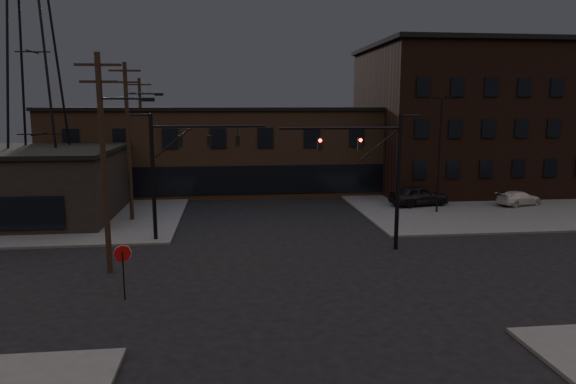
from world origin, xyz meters
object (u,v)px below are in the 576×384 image
object	(u,v)px
parked_car_lot_a	(419,195)
parked_car_lot_b	(519,198)
stop_sign	(123,259)
traffic_signal_near	(379,167)
car_crossing	(271,186)
traffic_signal_far	(174,162)

from	to	relation	value
parked_car_lot_a	parked_car_lot_b	xyz separation A→B (m)	(8.46, -0.86, -0.25)
parked_car_lot_b	parked_car_lot_a	bearing A→B (deg)	66.45
stop_sign	parked_car_lot_b	world-z (taller)	stop_sign
traffic_signal_near	car_crossing	bearing A→B (deg)	102.82
traffic_signal_far	car_crossing	distance (m)	18.86
traffic_signal_far	parked_car_lot_b	xyz separation A→B (m)	(27.72, 7.85, -4.26)
traffic_signal_near	parked_car_lot_b	bearing A→B (deg)	35.96
stop_sign	car_crossing	xyz separation A→B (m)	(8.74, 26.77, -1.10)
traffic_signal_far	parked_car_lot_a	world-z (taller)	traffic_signal_far
stop_sign	parked_car_lot_b	bearing A→B (deg)	31.59
stop_sign	parked_car_lot_a	bearing A→B (deg)	42.31
traffic_signal_near	traffic_signal_far	xyz separation A→B (m)	(-12.07, 3.50, 0.08)
traffic_signal_far	parked_car_lot_a	xyz separation A→B (m)	(19.26, 8.71, -4.01)
stop_sign	car_crossing	bearing A→B (deg)	71.91
stop_sign	parked_car_lot_a	xyz separation A→B (m)	(20.54, 18.70, -0.84)
traffic_signal_near	stop_sign	bearing A→B (deg)	-154.10
parked_car_lot_b	stop_sign	bearing A→B (deg)	103.86
traffic_signal_far	parked_car_lot_a	distance (m)	21.51
car_crossing	parked_car_lot_a	bearing A→B (deg)	-54.32
traffic_signal_near	stop_sign	size ratio (longest dim) A/B	3.23
car_crossing	stop_sign	bearing A→B (deg)	-128.03
parked_car_lot_a	car_crossing	bearing A→B (deg)	44.73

